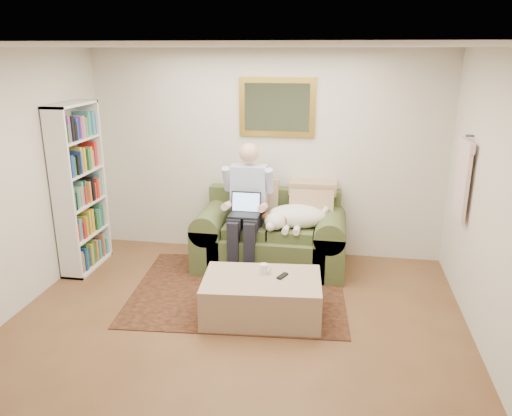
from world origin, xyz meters
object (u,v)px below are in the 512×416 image
(seated_man, at_px, (246,210))
(bookshelf, at_px, (79,189))
(ottoman, at_px, (262,298))
(laptop, at_px, (245,209))
(sleeping_dog, at_px, (297,216))
(coffee_mug, at_px, (264,269))
(sofa, at_px, (271,242))

(seated_man, height_order, bookshelf, bookshelf)
(seated_man, distance_m, ottoman, 1.28)
(laptop, xyz_separation_m, sleeping_dog, (0.60, 0.14, -0.11))
(coffee_mug, distance_m, bookshelf, 2.50)
(sleeping_dog, bearing_deg, ottoman, -101.26)
(seated_man, bearing_deg, bookshelf, -172.99)
(seated_man, relative_size, ottoman, 1.32)
(seated_man, distance_m, bookshelf, 2.00)
(seated_man, distance_m, laptop, 0.08)
(ottoman, bearing_deg, sofa, 94.16)
(sleeping_dog, relative_size, coffee_mug, 7.46)
(ottoman, height_order, coffee_mug, coffee_mug)
(laptop, xyz_separation_m, bookshelf, (-1.97, -0.17, 0.20))
(bookshelf, bearing_deg, laptop, 4.99)
(sofa, height_order, laptop, laptop)
(laptop, bearing_deg, seated_man, 90.00)
(sleeping_dog, relative_size, bookshelf, 0.37)
(laptop, relative_size, bookshelf, 0.18)
(seated_man, bearing_deg, ottoman, -71.65)
(laptop, height_order, bookshelf, bookshelf)
(bookshelf, bearing_deg, sofa, 10.32)
(seated_man, bearing_deg, coffee_mug, -69.68)
(sleeping_dog, relative_size, ottoman, 0.64)
(sleeping_dog, bearing_deg, sofa, 164.26)
(sofa, bearing_deg, laptop, -138.98)
(seated_man, xyz_separation_m, ottoman, (0.36, -1.10, -0.55))
(seated_man, xyz_separation_m, sleeping_dog, (0.60, 0.07, -0.07))
(sofa, relative_size, seated_man, 1.19)
(coffee_mug, xyz_separation_m, bookshelf, (-2.33, 0.73, 0.53))
(sofa, distance_m, bookshelf, 2.38)
(sofa, xyz_separation_m, sleeping_dog, (0.33, -0.09, 0.38))
(laptop, height_order, coffee_mug, laptop)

